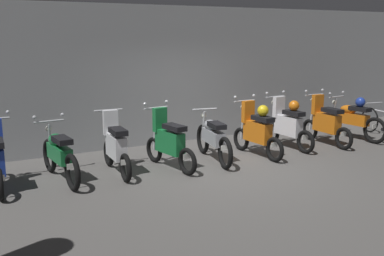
{
  "coord_description": "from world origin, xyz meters",
  "views": [
    {
      "loc": [
        -4.77,
        -7.37,
        2.6
      ],
      "look_at": [
        -0.5,
        0.59,
        0.75
      ],
      "focal_mm": 42.68,
      "sensor_mm": 36.0,
      "label": 1
    }
  ],
  "objects_px": {
    "motorbike_slot_4": "(213,138)",
    "motorbike_slot_3": "(169,142)",
    "motorbike_slot_1": "(59,154)",
    "motorbike_slot_2": "(116,146)",
    "motorbike_slot_6": "(288,124)",
    "motorbike_slot_7": "(325,123)",
    "motorbike_slot_5": "(257,130)",
    "motorbike_slot_8": "(352,118)",
    "bicycle": "(383,122)"
  },
  "relations": [
    {
      "from": "motorbike_slot_4",
      "to": "motorbike_slot_3",
      "type": "bearing_deg",
      "value": -176.54
    },
    {
      "from": "motorbike_slot_1",
      "to": "motorbike_slot_2",
      "type": "bearing_deg",
      "value": -2.32
    },
    {
      "from": "motorbike_slot_6",
      "to": "motorbike_slot_7",
      "type": "xyz_separation_m",
      "value": [
        1.04,
        -0.15,
        -0.04
      ]
    },
    {
      "from": "motorbike_slot_1",
      "to": "motorbike_slot_5",
      "type": "bearing_deg",
      "value": -3.6
    },
    {
      "from": "motorbike_slot_4",
      "to": "motorbike_slot_6",
      "type": "xyz_separation_m",
      "value": [
        2.08,
        0.11,
        0.08
      ]
    },
    {
      "from": "motorbike_slot_6",
      "to": "motorbike_slot_1",
      "type": "bearing_deg",
      "value": 179.63
    },
    {
      "from": "motorbike_slot_8",
      "to": "motorbike_slot_5",
      "type": "bearing_deg",
      "value": -176.14
    },
    {
      "from": "motorbike_slot_6",
      "to": "motorbike_slot_8",
      "type": "relative_size",
      "value": 0.86
    },
    {
      "from": "motorbike_slot_2",
      "to": "motorbike_slot_8",
      "type": "height_order",
      "value": "motorbike_slot_2"
    },
    {
      "from": "motorbike_slot_1",
      "to": "motorbike_slot_8",
      "type": "distance_m",
      "value": 7.3
    },
    {
      "from": "motorbike_slot_4",
      "to": "motorbike_slot_7",
      "type": "xyz_separation_m",
      "value": [
        3.12,
        -0.03,
        0.04
      ]
    },
    {
      "from": "motorbike_slot_4",
      "to": "motorbike_slot_7",
      "type": "relative_size",
      "value": 1.15
    },
    {
      "from": "motorbike_slot_4",
      "to": "motorbike_slot_6",
      "type": "relative_size",
      "value": 1.15
    },
    {
      "from": "motorbike_slot_1",
      "to": "motorbike_slot_6",
      "type": "xyz_separation_m",
      "value": [
        5.21,
        -0.03,
        0.08
      ]
    },
    {
      "from": "motorbike_slot_6",
      "to": "motorbike_slot_3",
      "type": "bearing_deg",
      "value": -176.79
    },
    {
      "from": "motorbike_slot_6",
      "to": "bicycle",
      "type": "height_order",
      "value": "motorbike_slot_6"
    },
    {
      "from": "motorbike_slot_5",
      "to": "bicycle",
      "type": "bearing_deg",
      "value": 0.58
    },
    {
      "from": "motorbike_slot_3",
      "to": "motorbike_slot_6",
      "type": "distance_m",
      "value": 3.14
    },
    {
      "from": "motorbike_slot_4",
      "to": "motorbike_slot_8",
      "type": "bearing_deg",
      "value": 1.29
    },
    {
      "from": "motorbike_slot_2",
      "to": "motorbike_slot_5",
      "type": "distance_m",
      "value": 3.13
    },
    {
      "from": "motorbike_slot_1",
      "to": "motorbike_slot_3",
      "type": "height_order",
      "value": "motorbike_slot_3"
    },
    {
      "from": "motorbike_slot_5",
      "to": "motorbike_slot_1",
      "type": "bearing_deg",
      "value": 176.4
    },
    {
      "from": "motorbike_slot_8",
      "to": "motorbike_slot_3",
      "type": "bearing_deg",
      "value": -178.27
    },
    {
      "from": "bicycle",
      "to": "motorbike_slot_6",
      "type": "bearing_deg",
      "value": 176.46
    },
    {
      "from": "motorbike_slot_5",
      "to": "motorbike_slot_7",
      "type": "distance_m",
      "value": 2.09
    },
    {
      "from": "motorbike_slot_5",
      "to": "motorbike_slot_2",
      "type": "bearing_deg",
      "value": 175.97
    },
    {
      "from": "motorbike_slot_2",
      "to": "motorbike_slot_7",
      "type": "bearing_deg",
      "value": -1.5
    },
    {
      "from": "motorbike_slot_6",
      "to": "motorbike_slot_8",
      "type": "distance_m",
      "value": 2.09
    },
    {
      "from": "motorbike_slot_6",
      "to": "motorbike_slot_5",
      "type": "bearing_deg",
      "value": -167.6
    },
    {
      "from": "motorbike_slot_7",
      "to": "motorbike_slot_3",
      "type": "bearing_deg",
      "value": -179.58
    },
    {
      "from": "motorbike_slot_7",
      "to": "motorbike_slot_8",
      "type": "height_order",
      "value": "motorbike_slot_7"
    },
    {
      "from": "motorbike_slot_3",
      "to": "motorbike_slot_7",
      "type": "bearing_deg",
      "value": 0.42
    },
    {
      "from": "motorbike_slot_5",
      "to": "motorbike_slot_8",
      "type": "bearing_deg",
      "value": 3.86
    },
    {
      "from": "motorbike_slot_5",
      "to": "motorbike_slot_8",
      "type": "height_order",
      "value": "motorbike_slot_5"
    },
    {
      "from": "motorbike_slot_7",
      "to": "motorbike_slot_8",
      "type": "xyz_separation_m",
      "value": [
        1.04,
        0.13,
        0.0
      ]
    },
    {
      "from": "motorbike_slot_2",
      "to": "motorbike_slot_7",
      "type": "relative_size",
      "value": 1.0
    },
    {
      "from": "motorbike_slot_1",
      "to": "motorbike_slot_5",
      "type": "height_order",
      "value": "motorbike_slot_5"
    },
    {
      "from": "motorbike_slot_7",
      "to": "motorbike_slot_1",
      "type": "bearing_deg",
      "value": 178.36
    },
    {
      "from": "motorbike_slot_4",
      "to": "motorbike_slot_1",
      "type": "bearing_deg",
      "value": 177.34
    },
    {
      "from": "motorbike_slot_2",
      "to": "motorbike_slot_4",
      "type": "xyz_separation_m",
      "value": [
        2.09,
        -0.1,
        -0.03
      ]
    },
    {
      "from": "motorbike_slot_4",
      "to": "motorbike_slot_8",
      "type": "xyz_separation_m",
      "value": [
        4.16,
        0.09,
        0.04
      ]
    },
    {
      "from": "motorbike_slot_7",
      "to": "motorbike_slot_4",
      "type": "bearing_deg",
      "value": 179.39
    },
    {
      "from": "bicycle",
      "to": "motorbike_slot_4",
      "type": "bearing_deg",
      "value": 179.15
    },
    {
      "from": "motorbike_slot_2",
      "to": "motorbike_slot_6",
      "type": "distance_m",
      "value": 4.17
    },
    {
      "from": "motorbike_slot_1",
      "to": "motorbike_slot_7",
      "type": "relative_size",
      "value": 1.16
    },
    {
      "from": "motorbike_slot_3",
      "to": "motorbike_slot_5",
      "type": "relative_size",
      "value": 0.99
    },
    {
      "from": "motorbike_slot_1",
      "to": "motorbike_slot_4",
      "type": "distance_m",
      "value": 3.14
    },
    {
      "from": "motorbike_slot_2",
      "to": "motorbike_slot_8",
      "type": "bearing_deg",
      "value": -0.08
    },
    {
      "from": "motorbike_slot_3",
      "to": "motorbike_slot_5",
      "type": "bearing_deg",
      "value": -1.46
    },
    {
      "from": "motorbike_slot_7",
      "to": "bicycle",
      "type": "bearing_deg",
      "value": -1.23
    }
  ]
}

